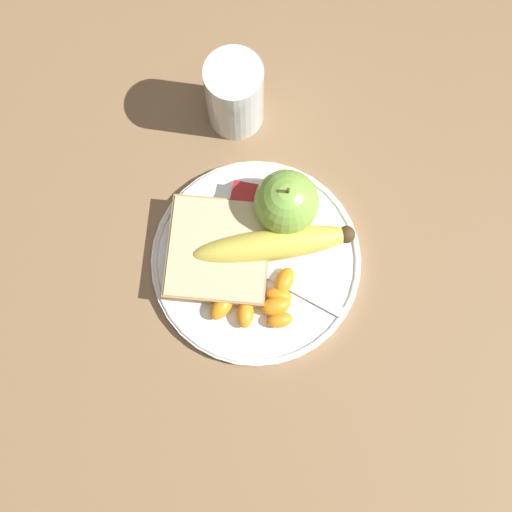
% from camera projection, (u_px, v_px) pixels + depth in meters
% --- Properties ---
extents(ground_plane, '(3.00, 3.00, 0.00)m').
position_uv_depth(ground_plane, '(256.00, 262.00, 0.83)').
color(ground_plane, olive).
extents(plate, '(0.24, 0.24, 0.01)m').
position_uv_depth(plate, '(256.00, 261.00, 0.82)').
color(plate, white).
rests_on(plate, ground_plane).
extents(juice_glass, '(0.07, 0.07, 0.11)m').
position_uv_depth(juice_glass, '(235.00, 96.00, 0.83)').
color(juice_glass, silver).
rests_on(juice_glass, ground_plane).
extents(apple, '(0.07, 0.07, 0.08)m').
position_uv_depth(apple, '(286.00, 202.00, 0.80)').
color(apple, '#84BC47').
rests_on(apple, plate).
extents(banana, '(0.09, 0.19, 0.04)m').
position_uv_depth(banana, '(274.00, 244.00, 0.81)').
color(banana, '#E0CC4C').
rests_on(banana, plate).
extents(bread_slice, '(0.13, 0.13, 0.02)m').
position_uv_depth(bread_slice, '(219.00, 249.00, 0.81)').
color(bread_slice, '#AB8751').
rests_on(bread_slice, plate).
extents(fork, '(0.08, 0.19, 0.00)m').
position_uv_depth(fork, '(255.00, 266.00, 0.82)').
color(fork, silver).
rests_on(fork, plate).
extents(jam_packet, '(0.04, 0.04, 0.02)m').
position_uv_depth(jam_packet, '(246.00, 203.00, 0.83)').
color(jam_packet, silver).
rests_on(jam_packet, plate).
extents(orange_segment_0, '(0.03, 0.04, 0.02)m').
position_uv_depth(orange_segment_0, '(276.00, 306.00, 0.80)').
color(orange_segment_0, orange).
rests_on(orange_segment_0, plate).
extents(orange_segment_1, '(0.03, 0.03, 0.02)m').
position_uv_depth(orange_segment_1, '(279.00, 320.00, 0.80)').
color(orange_segment_1, orange).
rests_on(orange_segment_1, plate).
extents(orange_segment_2, '(0.04, 0.03, 0.02)m').
position_uv_depth(orange_segment_2, '(221.00, 306.00, 0.80)').
color(orange_segment_2, orange).
rests_on(orange_segment_2, plate).
extents(orange_segment_3, '(0.04, 0.03, 0.02)m').
position_uv_depth(orange_segment_3, '(222.00, 277.00, 0.81)').
color(orange_segment_3, orange).
rests_on(orange_segment_3, plate).
extents(orange_segment_4, '(0.02, 0.03, 0.02)m').
position_uv_depth(orange_segment_4, '(279.00, 295.00, 0.80)').
color(orange_segment_4, orange).
rests_on(orange_segment_4, plate).
extents(orange_segment_5, '(0.04, 0.04, 0.02)m').
position_uv_depth(orange_segment_5, '(252.00, 281.00, 0.81)').
color(orange_segment_5, orange).
rests_on(orange_segment_5, plate).
extents(orange_segment_6, '(0.03, 0.02, 0.01)m').
position_uv_depth(orange_segment_6, '(225.00, 289.00, 0.81)').
color(orange_segment_6, orange).
rests_on(orange_segment_6, plate).
extents(orange_segment_7, '(0.04, 0.03, 0.02)m').
position_uv_depth(orange_segment_7, '(284.00, 281.00, 0.81)').
color(orange_segment_7, orange).
rests_on(orange_segment_7, plate).
extents(orange_segment_8, '(0.03, 0.02, 0.02)m').
position_uv_depth(orange_segment_8, '(248.00, 314.00, 0.80)').
color(orange_segment_8, orange).
rests_on(orange_segment_8, plate).
extents(orange_segment_9, '(0.03, 0.02, 0.01)m').
position_uv_depth(orange_segment_9, '(233.00, 280.00, 0.81)').
color(orange_segment_9, orange).
rests_on(orange_segment_9, plate).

